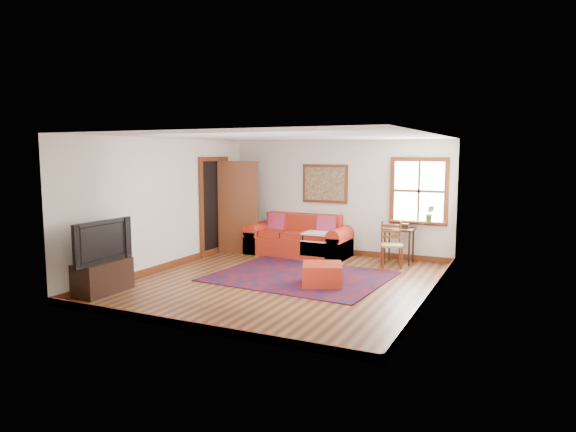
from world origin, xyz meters
The scene contains 13 objects.
ground centered at (0.00, 0.00, 0.00)m, with size 5.50×5.50×0.00m, color #422111.
room_envelope centered at (0.00, 0.02, 1.65)m, with size 5.04×5.54×2.52m.
window centered at (1.78, 2.70, 1.31)m, with size 1.18×0.20×1.38m.
doorway centered at (-2.21, 1.78, 1.07)m, with size 0.89×1.08×2.14m.
framed_artwork centered at (-0.30, 2.71, 1.55)m, with size 1.05×0.07×0.85m.
persian_rug centered at (0.12, 0.44, 0.01)m, with size 3.01×2.41×0.02m, color #5A0C11.
red_leather_sofa centered at (-0.74, 2.31, 0.29)m, with size 2.25×0.93×0.88m.
red_ottoman centered at (0.71, 0.04, 0.19)m, with size 0.65×0.65×0.37m, color #AF2816.
side_table centered at (1.45, 2.40, 0.59)m, with size 0.59×0.44×0.71m.
ladder_back_chair centered at (1.40, 1.97, 0.48)m, with size 0.52×0.51×0.88m.
media_cabinet centered at (-2.27, -1.89, 0.26)m, with size 0.43×0.94×0.52m, color black.
television centered at (-2.25, -1.99, 0.85)m, with size 1.16×0.15×0.67m, color black.
candle_hurricane centered at (-2.22, -1.51, 0.60)m, with size 0.12×0.12×0.18m.
Camera 1 is at (3.80, -7.84, 2.22)m, focal length 32.00 mm.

